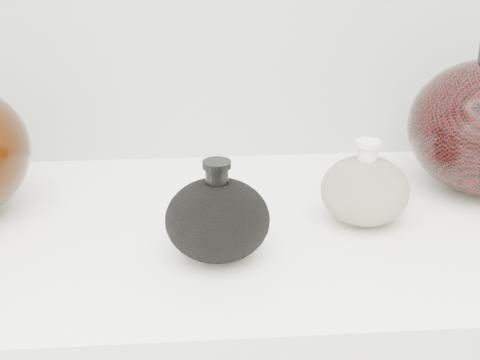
{
  "coord_description": "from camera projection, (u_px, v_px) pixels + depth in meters",
  "views": [
    {
      "loc": [
        -0.05,
        0.15,
        1.31
      ],
      "look_at": [
        0.01,
        0.92,
        0.98
      ],
      "focal_mm": 50.0,
      "sensor_mm": 36.0,
      "label": 1
    }
  ],
  "objects": [
    {
      "name": "black_gourd_vase",
      "position": [
        218.0,
        219.0,
        0.8
      ],
      "size": [
        0.16,
        0.16,
        0.12
      ],
      "color": "black",
      "rests_on": "display_counter"
    },
    {
      "name": "cream_gourd_vase",
      "position": [
        365.0,
        189.0,
        0.88
      ],
      "size": [
        0.12,
        0.12,
        0.12
      ],
      "color": "beige",
      "rests_on": "display_counter"
    }
  ]
}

